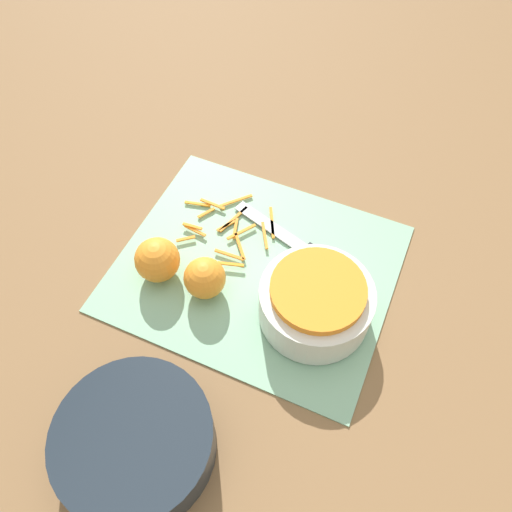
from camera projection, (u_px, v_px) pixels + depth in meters
ground_plane at (256, 268)px, 0.84m from camera, size 4.00×4.00×0.00m
cutting_board at (256, 267)px, 0.84m from camera, size 0.45×0.38×0.01m
bowl_speckled at (316, 301)px, 0.75m from camera, size 0.17×0.17×0.08m
bowl_dark at (136, 441)px, 0.65m from camera, size 0.21×0.21×0.07m
knife at (315, 255)px, 0.84m from camera, size 0.25×0.10×0.02m
orange_left at (157, 260)px, 0.80m from camera, size 0.07×0.07×0.07m
orange_right at (205, 278)px, 0.78m from camera, size 0.07×0.07×0.07m
peel_pile at (229, 227)px, 0.88m from camera, size 0.18×0.17×0.01m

